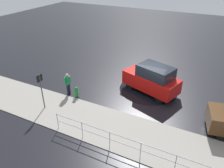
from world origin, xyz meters
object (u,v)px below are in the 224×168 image
pedestrian (68,82)px  fire_hydrant (76,92)px  moving_hatchback (152,79)px  sign_post (41,87)px

pedestrian → fire_hydrant: bearing=175.0°
moving_hatchback → pedestrian: size_ratio=2.62×
fire_hydrant → moving_hatchback: bearing=-145.4°
fire_hydrant → pedestrian: 0.90m
pedestrian → sign_post: 2.15m
fire_hydrant → sign_post: bearing=60.6°
moving_hatchback → fire_hydrant: bearing=34.6°
fire_hydrant → pedestrian: (0.71, -0.06, 0.56)m
pedestrian → moving_hatchback: bearing=-149.9°
moving_hatchback → pedestrian: (5.03, 2.92, -0.07)m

